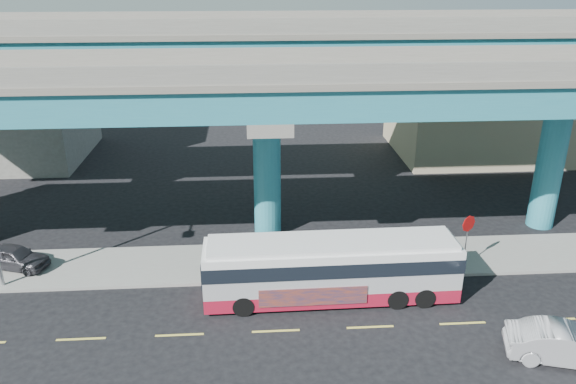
{
  "coord_description": "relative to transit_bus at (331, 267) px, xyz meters",
  "views": [
    {
      "loc": [
        -0.83,
        -19.86,
        14.21
      ],
      "look_at": [
        0.8,
        4.0,
        4.53
      ],
      "focal_mm": 35.0,
      "sensor_mm": 36.0,
      "label": 1
    }
  ],
  "objects": [
    {
      "name": "sidewalk",
      "position": [
        -2.63,
        3.42,
        -1.53
      ],
      "size": [
        70.0,
        4.0,
        0.15
      ],
      "primitive_type": "cube",
      "color": "gray",
      "rests_on": "ground"
    },
    {
      "name": "stop_sign",
      "position": [
        7.0,
        2.1,
        0.6
      ],
      "size": [
        0.77,
        0.42,
        2.83
      ],
      "rotation": [
        0.0,
        0.0,
        0.09
      ],
      "color": "gray",
      "rests_on": "sidewalk"
    },
    {
      "name": "building_beige",
      "position": [
        15.37,
        20.9,
        1.9
      ],
      "size": [
        14.0,
        10.23,
        7.0
      ],
      "color": "tan",
      "rests_on": "ground"
    },
    {
      "name": "viaduct",
      "position": [
        -2.63,
        7.03,
        7.53
      ],
      "size": [
        52.0,
        12.4,
        11.7
      ],
      "color": "teal",
      "rests_on": "ground"
    },
    {
      "name": "transit_bus",
      "position": [
        0.0,
        0.0,
        0.0
      ],
      "size": [
        11.5,
        2.61,
        2.94
      ],
      "rotation": [
        0.0,
        0.0,
        0.01
      ],
      "color": "maroon",
      "rests_on": "ground"
    },
    {
      "name": "building_concrete",
      "position": [
        -22.63,
        21.92,
        2.89
      ],
      "size": [
        12.0,
        10.0,
        9.0
      ],
      "primitive_type": "cube",
      "color": "gray",
      "rests_on": "ground"
    },
    {
      "name": "sedan",
      "position": [
        8.39,
        -5.0,
        -0.88
      ],
      "size": [
        3.91,
        5.26,
        1.46
      ],
      "primitive_type": "imported",
      "rotation": [
        0.0,
        0.0,
        1.29
      ],
      "color": "#A4A4A9",
      "rests_on": "ground"
    },
    {
      "name": "parked_car",
      "position": [
        -15.37,
        3.59,
        -0.87
      ],
      "size": [
        3.46,
        4.29,
        1.18
      ],
      "primitive_type": "imported",
      "rotation": [
        0.0,
        0.0,
        1.25
      ],
      "color": "#343338",
      "rests_on": "sidewalk"
    },
    {
      "name": "lane_markings",
      "position": [
        -2.63,
        -2.38,
        -1.6
      ],
      "size": [
        58.0,
        0.12,
        0.01
      ],
      "color": "#D8C64C",
      "rests_on": "ground"
    },
    {
      "name": "ground",
      "position": [
        -2.63,
        -2.08,
        -1.61
      ],
      "size": [
        120.0,
        120.0,
        0.0
      ],
      "primitive_type": "plane",
      "color": "black",
      "rests_on": "ground"
    }
  ]
}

